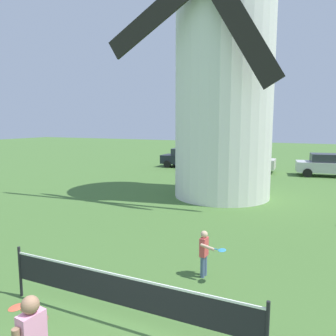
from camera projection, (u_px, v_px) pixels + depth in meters
windmill at (224, 59)px, 15.85m from camera, size 9.41×5.42×14.35m
tennis_net at (122, 291)px, 6.01m from camera, size 5.18×0.06×1.10m
player_far at (205, 251)px, 7.96m from camera, size 0.68×0.52×1.15m
parked_car_black at (187, 158)px, 27.32m from camera, size 4.25×1.99×1.56m
parked_car_cream at (246, 161)px, 25.05m from camera, size 4.27×2.01×1.56m
parked_car_silver at (329, 165)px, 22.79m from camera, size 4.37×2.34×1.56m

